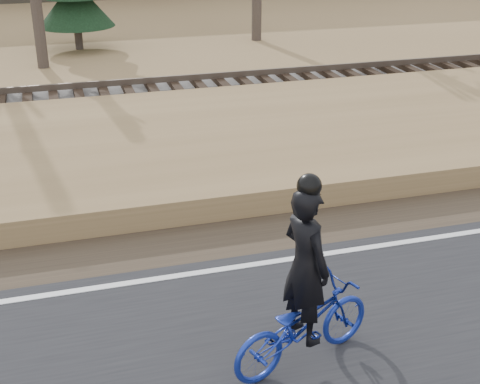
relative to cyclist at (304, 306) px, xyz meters
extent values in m
plane|color=#98784D|center=(1.83, 2.02, -0.80)|extent=(120.00, 120.00, 0.00)
cube|color=black|center=(1.83, -0.48, -0.77)|extent=(120.00, 6.00, 0.06)
cube|color=silver|center=(1.83, 2.22, -0.73)|extent=(120.00, 0.12, 0.01)
cube|color=#473A2B|center=(1.83, 3.22, -0.78)|extent=(120.00, 1.60, 0.04)
cube|color=#98784D|center=(1.83, 6.22, -0.58)|extent=(120.00, 5.00, 0.44)
cube|color=slate|center=(1.83, 10.02, -0.57)|extent=(120.00, 3.00, 0.45)
cube|color=black|center=(1.83, 10.02, -0.28)|extent=(120.00, 2.40, 0.14)
cube|color=brown|center=(1.83, 9.30, -0.13)|extent=(120.00, 0.07, 0.15)
cube|color=brown|center=(1.83, 10.74, -0.13)|extent=(120.00, 0.07, 0.15)
imported|color=navy|center=(0.00, 0.00, -0.25)|extent=(1.98, 1.21, 0.98)
imported|color=black|center=(0.00, 0.00, 0.52)|extent=(0.62, 0.77, 1.82)
sphere|color=black|center=(0.00, 0.00, 1.45)|extent=(0.26, 0.26, 0.26)
cylinder|color=#453B33|center=(-1.27, 18.29, -0.27)|extent=(0.28, 0.28, 1.06)
cone|color=#16331A|center=(-1.27, 18.29, 0.76)|extent=(2.60, 2.60, 1.54)
camera|label=1|loc=(-2.42, -5.77, 4.16)|focal=50.00mm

